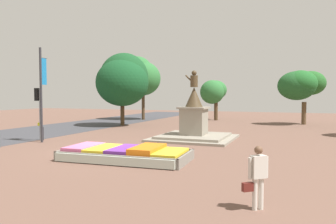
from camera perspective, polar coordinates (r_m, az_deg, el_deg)
ground_plane at (r=17.00m, az=-10.93°, el=-6.87°), size 86.16×86.16×0.00m
flower_planter at (r=14.76m, az=-7.48°, el=-7.28°), size 5.83×2.95×0.66m
statue_monument at (r=21.42m, az=4.53°, el=-2.33°), size 5.09×5.09×4.48m
traffic_light_mid_block at (r=22.15m, az=-21.60°, el=1.25°), size 0.41×0.30×3.33m
banner_pole at (r=21.32m, az=-21.19°, el=3.17°), size 0.14×0.62×5.75m
pedestrian_with_handbag at (r=8.64m, az=15.30°, el=-10.40°), size 0.60×0.54×1.62m
kerb_bollard_mid_b at (r=22.39m, az=-20.97°, el=-3.43°), size 0.14×0.14×0.89m
park_tree_far_left at (r=30.93m, az=-7.86°, el=5.52°), size 4.99×4.89×6.84m
park_tree_behind_statue at (r=38.09m, az=7.93°, el=3.57°), size 2.91×3.16×4.59m
park_tree_far_right at (r=34.20m, az=22.18°, el=4.46°), size 4.48×4.17×5.25m
park_tree_distant at (r=38.71m, az=-4.89°, el=6.28°), size 4.74×4.53×7.43m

